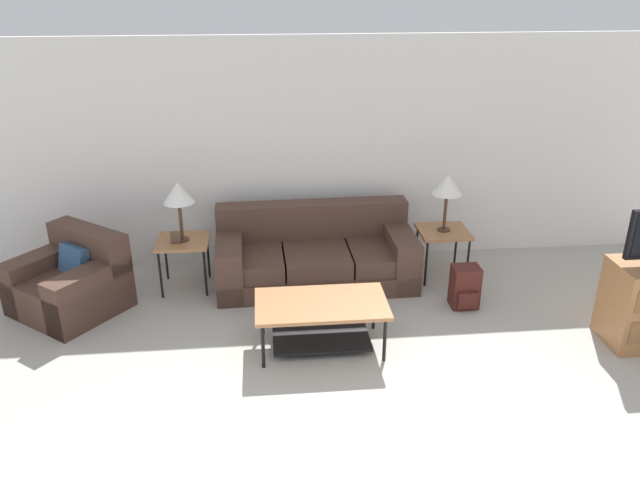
# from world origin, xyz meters

# --- Properties ---
(wall_back) EXTENTS (9.11, 0.06, 2.60)m
(wall_back) POSITION_xyz_m (0.00, 4.16, 1.30)
(wall_back) COLOR white
(wall_back) RESTS_ON ground_plane
(couch) EXTENTS (2.19, 1.03, 0.82)m
(couch) POSITION_xyz_m (-0.06, 3.51, 0.29)
(couch) COLOR #4C3328
(couch) RESTS_ON ground_plane
(armchair) EXTENTS (1.32, 1.31, 0.80)m
(armchair) POSITION_xyz_m (-2.60, 3.11, 0.29)
(armchair) COLOR #4C3328
(armchair) RESTS_ON ground_plane
(coffee_table) EXTENTS (1.20, 0.67, 0.47)m
(coffee_table) POSITION_xyz_m (-0.12, 2.15, 0.35)
(coffee_table) COLOR #A87042
(coffee_table) RESTS_ON ground_plane
(side_table_left) EXTENTS (0.55, 0.52, 0.57)m
(side_table_left) POSITION_xyz_m (-1.49, 3.47, 0.51)
(side_table_left) COLOR #A87042
(side_table_left) RESTS_ON ground_plane
(side_table_right) EXTENTS (0.55, 0.52, 0.57)m
(side_table_right) POSITION_xyz_m (1.38, 3.47, 0.51)
(side_table_right) COLOR #A87042
(side_table_right) RESTS_ON ground_plane
(table_lamp_left) EXTENTS (0.33, 0.33, 0.65)m
(table_lamp_left) POSITION_xyz_m (-1.49, 3.47, 1.09)
(table_lamp_left) COLOR #472D1E
(table_lamp_left) RESTS_ON side_table_left
(table_lamp_right) EXTENTS (0.33, 0.33, 0.65)m
(table_lamp_right) POSITION_xyz_m (1.38, 3.47, 1.09)
(table_lamp_right) COLOR #472D1E
(table_lamp_right) RESTS_ON side_table_right
(backpack) EXTENTS (0.28, 0.30, 0.45)m
(backpack) POSITION_xyz_m (1.43, 2.77, 0.22)
(backpack) COLOR #4C1E19
(backpack) RESTS_ON ground_plane
(picture_frame) EXTENTS (0.10, 0.04, 0.13)m
(picture_frame) POSITION_xyz_m (-1.55, 3.40, 0.63)
(picture_frame) COLOR #4C3828
(picture_frame) RESTS_ON side_table_left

